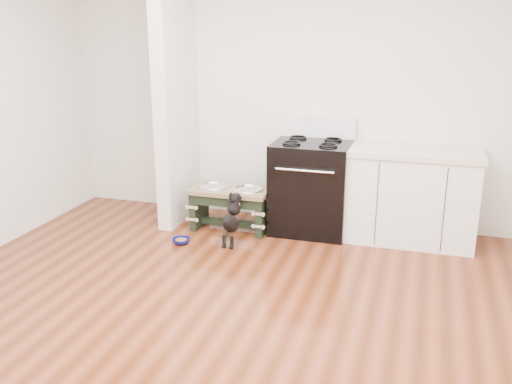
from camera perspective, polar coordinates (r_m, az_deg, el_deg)
name	(u,v)px	position (r m, az deg, el deg)	size (l,w,h in m)	color
ground	(212,331)	(4.11, -4.44, -13.68)	(5.00, 5.00, 0.00)	#4C1F0D
room_shell	(206,98)	(3.57, -5.03, 9.30)	(5.00, 5.00, 5.00)	silver
partition_wall	(176,94)	(5.98, -8.01, 9.69)	(0.15, 0.80, 2.70)	silver
oven_range	(311,185)	(5.78, 5.56, 0.67)	(0.76, 0.69, 1.14)	black
cabinet_run	(411,196)	(5.70, 15.28, -0.35)	(1.24, 0.64, 0.91)	white
dog_feeder	(231,200)	(5.82, -2.56, -0.84)	(0.80, 0.43, 0.46)	black
puppy	(232,217)	(5.46, -2.43, -2.56)	(0.14, 0.41, 0.49)	black
floor_bowl	(181,241)	(5.58, -7.50, -4.87)	(0.20, 0.20, 0.05)	#0D1060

